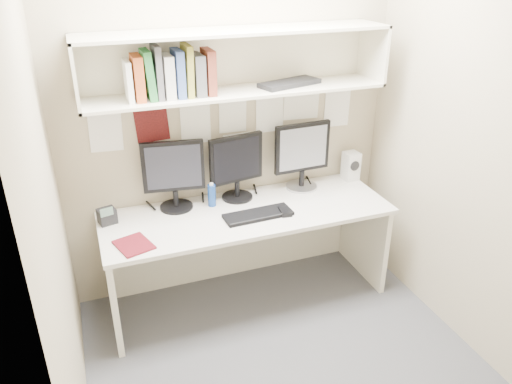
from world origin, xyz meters
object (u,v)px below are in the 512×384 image
object	(u,v)px
monitor_right	(302,154)
keyboard	(258,215)
desk	(247,255)
speaker	(351,166)
monitor_left	(174,173)
monitor_center	(236,165)
desk_phone	(107,216)
maroon_notebook	(134,245)

from	to	relation	value
monitor_right	keyboard	size ratio (longest dim) A/B	1.08
desk	speaker	bearing A→B (deg)	13.23
monitor_left	monitor_center	world-z (taller)	monitor_left
desk	desk_phone	world-z (taller)	desk_phone
speaker	desk_phone	distance (m)	1.87
monitor_left	monitor_right	world-z (taller)	monitor_right
monitor_left	maroon_notebook	distance (m)	0.60
monitor_center	desk_phone	size ratio (longest dim) A/B	3.52
monitor_left	monitor_center	distance (m)	0.45
monitor_right	maroon_notebook	world-z (taller)	monitor_right
monitor_left	speaker	bearing A→B (deg)	8.16
monitor_right	monitor_left	bearing A→B (deg)	177.41
maroon_notebook	monitor_center	bearing A→B (deg)	10.04
monitor_left	keyboard	size ratio (longest dim) A/B	1.04
desk_phone	monitor_right	bearing A→B (deg)	-12.07
monitor_left	speaker	world-z (taller)	monitor_left
keyboard	desk_phone	xyz separation A→B (m)	(-0.97, 0.26, 0.04)
monitor_center	maroon_notebook	size ratio (longest dim) A/B	2.03
monitor_left	desk	bearing A→B (deg)	-17.87
desk	keyboard	distance (m)	0.39
keyboard	speaker	xyz separation A→B (m)	(0.90, 0.33, 0.10)
desk	monitor_left	size ratio (longest dim) A/B	4.08
maroon_notebook	monitor_right	bearing A→B (deg)	0.16
monitor_right	desk_phone	size ratio (longest dim) A/B	3.75
speaker	monitor_left	bearing A→B (deg)	176.89
desk_phone	desk	bearing A→B (deg)	-24.08
speaker	desk_phone	size ratio (longest dim) A/B	1.66
speaker	maroon_notebook	world-z (taller)	speaker
desk_phone	keyboard	bearing A→B (deg)	-29.59
keyboard	maroon_notebook	world-z (taller)	keyboard
monitor_center	monitor_right	xyz separation A→B (m)	(0.51, -0.00, 0.01)
maroon_notebook	keyboard	bearing A→B (deg)	-11.18
keyboard	desk_phone	bearing A→B (deg)	162.82
speaker	monitor_right	bearing A→B (deg)	177.07
desk	monitor_left	distance (m)	0.80
monitor_center	desk	bearing A→B (deg)	-99.74
monitor_right	speaker	distance (m)	0.46
monitor_center	speaker	xyz separation A→B (m)	(0.94, 0.00, -0.15)
monitor_left	maroon_notebook	xyz separation A→B (m)	(-0.35, -0.41, -0.26)
monitor_left	desk_phone	distance (m)	0.52
desk	desk_phone	size ratio (longest dim) A/B	14.83
desk	monitor_center	size ratio (longest dim) A/B	4.21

